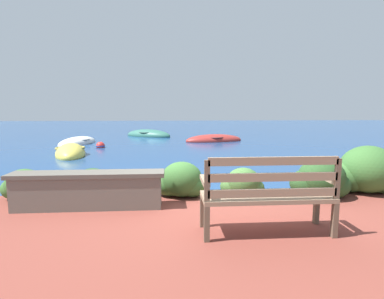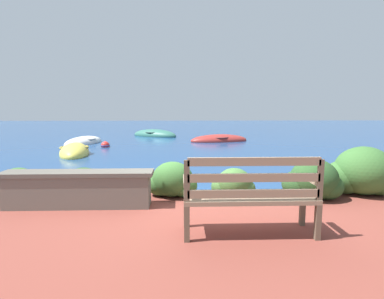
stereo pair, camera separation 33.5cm
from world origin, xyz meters
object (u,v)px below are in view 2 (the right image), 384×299
(park_bench, at_px, (250,194))
(rowboat_mid, at_px, (84,142))
(mooring_buoy, at_px, (105,146))
(rowboat_far, at_px, (219,140))
(rowboat_outer, at_px, (155,135))
(rowboat_nearest, at_px, (75,153))

(park_bench, distance_m, rowboat_mid, 12.75)
(rowboat_mid, xyz_separation_m, mooring_buoy, (1.40, -1.43, 0.01))
(rowboat_far, xyz_separation_m, rowboat_outer, (-3.62, 3.15, 0.01))
(rowboat_mid, distance_m, rowboat_outer, 4.95)
(rowboat_mid, xyz_separation_m, rowboat_far, (6.72, 0.70, 0.00))
(park_bench, bearing_deg, rowboat_outer, 102.00)
(rowboat_nearest, distance_m, rowboat_outer, 7.84)
(rowboat_mid, height_order, rowboat_outer, rowboat_outer)
(park_bench, xyz_separation_m, rowboat_outer, (-2.45, 15.31, -0.64))
(rowboat_nearest, bearing_deg, mooring_buoy, 150.27)
(mooring_buoy, bearing_deg, rowboat_nearest, -104.37)
(park_bench, distance_m, rowboat_outer, 15.51)
(rowboat_mid, relative_size, mooring_buoy, 7.46)
(rowboat_mid, height_order, mooring_buoy, rowboat_mid)
(park_bench, height_order, rowboat_nearest, park_bench)
(park_bench, distance_m, mooring_buoy, 10.87)
(rowboat_nearest, relative_size, mooring_buoy, 6.55)
(rowboat_nearest, xyz_separation_m, rowboat_far, (5.90, 4.35, -0.01))
(park_bench, relative_size, rowboat_outer, 0.46)
(park_bench, distance_m, rowboat_nearest, 9.14)
(rowboat_nearest, xyz_separation_m, rowboat_outer, (2.28, 7.50, 0.00))
(park_bench, height_order, rowboat_mid, park_bench)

